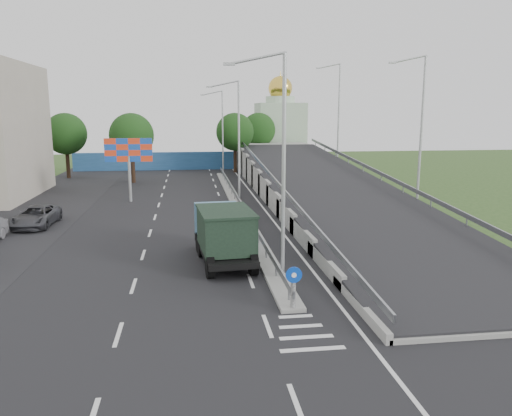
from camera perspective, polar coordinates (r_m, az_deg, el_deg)
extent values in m
plane|color=#2D4C1E|center=(18.03, 5.71, -14.44)|extent=(160.00, 160.00, 0.00)
cube|color=black|center=(36.66, -6.11, -1.26)|extent=(26.00, 90.00, 0.04)
cube|color=black|center=(38.60, -25.79, -1.69)|extent=(8.00, 90.00, 0.05)
cube|color=gray|center=(40.73, -2.05, 0.17)|extent=(1.00, 44.00, 0.20)
cube|color=gray|center=(43.32, 14.37, 3.49)|extent=(0.10, 50.00, 0.32)
cube|color=gray|center=(40.74, 1.85, 3.37)|extent=(0.10, 50.00, 0.32)
cube|color=gray|center=(40.62, -2.06, 1.07)|extent=(0.08, 44.00, 0.32)
cylinder|color=gray|center=(40.66, -2.06, 0.72)|extent=(0.09, 0.09, 0.60)
cylinder|color=black|center=(19.69, 4.27, -9.63)|extent=(0.20, 0.20, 1.20)
cylinder|color=#0C3FBF|center=(19.37, 4.35, -7.64)|extent=(0.64, 0.05, 0.64)
cylinder|color=white|center=(19.34, 4.37, -7.66)|extent=(0.20, 0.03, 0.20)
cylinder|color=#B2B5B7|center=(22.37, 3.18, 4.48)|extent=(0.18, 0.18, 10.00)
cylinder|color=#B2B5B7|center=(22.15, 0.13, 16.75)|extent=(2.57, 0.12, 0.66)
cube|color=#B2B5B7|center=(21.99, -3.10, 16.12)|extent=(0.50, 0.18, 0.12)
cylinder|color=#B2B5B7|center=(42.11, -1.96, 7.52)|extent=(0.18, 0.18, 10.00)
cylinder|color=#B2B5B7|center=(42.00, -3.68, 13.98)|extent=(2.57, 0.12, 0.66)
cube|color=#B2B5B7|center=(41.91, -5.36, 13.61)|extent=(0.50, 0.18, 0.12)
cylinder|color=#B2B5B7|center=(62.02, -3.83, 8.60)|extent=(0.18, 0.18, 10.00)
cylinder|color=#B2B5B7|center=(61.94, -5.02, 12.97)|extent=(2.57, 0.12, 0.66)
cube|color=#B2B5B7|center=(61.89, -6.15, 12.72)|extent=(0.50, 0.18, 0.12)
cube|color=#234F82|center=(68.14, -7.75, 5.36)|extent=(30.00, 0.50, 2.40)
cube|color=#B2CCAD|center=(77.16, 2.75, 8.54)|extent=(7.00, 7.00, 9.00)
cylinder|color=#B2CCAD|center=(77.11, 2.78, 12.26)|extent=(4.40, 4.40, 1.00)
sphere|color=gold|center=(77.17, 2.79, 13.52)|extent=(3.60, 3.60, 3.60)
cone|color=gold|center=(77.28, 2.81, 15.00)|extent=(0.30, 0.30, 1.20)
cylinder|color=#B2B5B7|center=(44.49, -14.22, 3.23)|extent=(0.24, 0.24, 4.00)
cube|color=#F03D1A|center=(44.24, -14.37, 6.44)|extent=(4.00, 0.20, 2.00)
cylinder|color=black|center=(56.45, -13.89, 4.82)|extent=(0.44, 0.44, 4.00)
sphere|color=black|center=(56.22, -14.04, 8.06)|extent=(4.80, 4.80, 4.80)
cylinder|color=black|center=(64.35, -2.39, 5.84)|extent=(0.44, 0.44, 4.00)
sphere|color=black|center=(64.15, -2.42, 8.69)|extent=(4.80, 4.80, 4.80)
cylinder|color=black|center=(62.71, -20.72, 5.01)|extent=(0.44, 0.44, 4.00)
sphere|color=black|center=(62.50, -20.91, 7.93)|extent=(4.80, 4.80, 4.80)
cylinder|color=black|center=(71.74, 0.29, 6.37)|extent=(0.44, 0.44, 4.00)
sphere|color=black|center=(71.56, 0.29, 8.93)|extent=(4.80, 4.80, 4.80)
cylinder|color=black|center=(28.00, -6.46, -3.90)|extent=(0.46, 1.17, 1.14)
cylinder|color=black|center=(28.27, -2.27, -3.69)|extent=(0.46, 1.17, 1.14)
cylinder|color=black|center=(27.10, -6.25, -4.40)|extent=(0.46, 1.17, 1.14)
cylinder|color=black|center=(27.39, -1.92, -4.18)|extent=(0.46, 1.17, 1.14)
cylinder|color=black|center=(23.64, -5.28, -6.69)|extent=(0.46, 1.17, 1.14)
cylinder|color=black|center=(23.96, -0.32, -6.39)|extent=(0.46, 1.17, 1.14)
cube|color=black|center=(25.99, -3.68, -4.67)|extent=(2.92, 6.61, 0.31)
cube|color=#39678B|center=(28.09, -4.47, -1.31)|extent=(2.52, 1.85, 1.76)
cube|color=black|center=(28.77, -4.70, -0.07)|extent=(1.97, 0.23, 0.73)
cube|color=black|center=(29.19, -4.68, -3.05)|extent=(2.39, 0.35, 0.52)
cube|color=black|center=(25.11, -3.49, -2.53)|extent=(2.81, 4.14, 1.87)
cube|color=black|center=(24.90, -3.52, -0.33)|extent=(2.92, 4.25, 0.12)
imported|color=#3B3C41|center=(37.16, -23.83, -0.89)|extent=(2.48, 5.08, 1.39)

